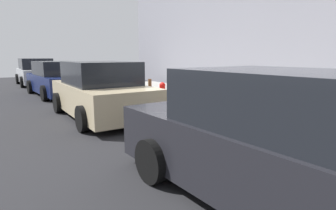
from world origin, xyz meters
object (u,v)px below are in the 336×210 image
(parked_car_charcoal_0, at_px, (288,145))
(parked_car_beige_1, at_px, (101,91))
(parked_car_silver_3, at_px, (36,73))
(suitcase_navy_0, at_px, (334,129))
(suitcase_teal_5, at_px, (230,111))
(bollard_post, at_px, (150,90))
(parked_car_navy_2, at_px, (57,79))
(suitcase_red_2, at_px, (286,119))
(suitcase_olive_3, at_px, (261,117))
(suitcase_red_9, at_px, (182,98))
(suitcase_black_8, at_px, (191,100))
(suitcase_black_1, at_px, (310,128))
(fire_hydrant, at_px, (162,93))
(suitcase_maroon_6, at_px, (215,108))
(suitcase_olive_10, at_px, (175,96))
(suitcase_silver_4, at_px, (245,111))
(suitcase_navy_7, at_px, (203,103))

(parked_car_charcoal_0, relative_size, parked_car_beige_1, 1.09)
(parked_car_charcoal_0, height_order, parked_car_silver_3, same)
(suitcase_navy_0, relative_size, suitcase_teal_5, 1.13)
(bollard_post, xyz_separation_m, parked_car_silver_3, (10.26, 2.13, 0.21))
(parked_car_navy_2, bearing_deg, parked_car_beige_1, 180.00)
(parked_car_charcoal_0, bearing_deg, suitcase_red_2, -57.71)
(suitcase_olive_3, distance_m, parked_car_silver_3, 15.14)
(suitcase_teal_5, xyz_separation_m, suitcase_red_9, (1.96, 0.02, 0.09))
(suitcase_red_9, xyz_separation_m, parked_car_silver_3, (12.07, 2.23, 0.26))
(suitcase_black_8, bearing_deg, suitcase_black_1, -177.61)
(suitcase_navy_0, bearing_deg, fire_hydrant, -0.40)
(suitcase_navy_0, distance_m, parked_car_navy_2, 11.14)
(suitcase_black_1, height_order, suitcase_maroon_6, suitcase_black_1)
(bollard_post, bearing_deg, suitcase_teal_5, -178.31)
(parked_car_charcoal_0, bearing_deg, suitcase_navy_0, -77.42)
(suitcase_olive_3, relative_size, suitcase_maroon_6, 0.85)
(fire_hydrant, distance_m, parked_car_charcoal_0, 6.56)
(suitcase_red_2, distance_m, suitcase_teal_5, 1.50)
(suitcase_black_8, height_order, parked_car_beige_1, parked_car_beige_1)
(suitcase_olive_10, bearing_deg, suitcase_black_8, 173.51)
(suitcase_olive_10, bearing_deg, parked_car_silver_3, 11.31)
(suitcase_silver_4, xyz_separation_m, suitcase_red_9, (2.43, 0.02, 0.01))
(suitcase_red_9, distance_m, bollard_post, 1.81)
(bollard_post, height_order, parked_car_charcoal_0, parked_car_charcoal_0)
(suitcase_black_8, height_order, fire_hydrant, suitcase_black_8)
(suitcase_black_1, bearing_deg, parked_car_beige_1, 25.32)
(suitcase_red_9, relative_size, parked_car_charcoal_0, 0.16)
(bollard_post, distance_m, parked_car_navy_2, 5.13)
(parked_car_beige_1, bearing_deg, suitcase_olive_3, -150.48)
(fire_hydrant, height_order, parked_car_beige_1, parked_car_beige_1)
(parked_car_navy_2, bearing_deg, suitcase_teal_5, -165.09)
(suitcase_red_2, bearing_deg, suitcase_olive_3, 13.50)
(suitcase_navy_7, bearing_deg, suitcase_maroon_6, 176.49)
(suitcase_olive_3, height_order, fire_hydrant, fire_hydrant)
(suitcase_red_2, xyz_separation_m, suitcase_black_8, (3.00, 0.14, 0.03))
(suitcase_black_1, xyz_separation_m, parked_car_beige_1, (4.97, 2.35, 0.35))
(parked_car_navy_2, bearing_deg, suitcase_red_2, -166.70)
(suitcase_black_1, xyz_separation_m, suitcase_red_2, (0.51, 0.00, 0.06))
(suitcase_black_1, relative_size, suitcase_navy_7, 0.96)
(suitcase_black_1, relative_size, suitcase_maroon_6, 1.13)
(suitcase_black_1, bearing_deg, suitcase_red_9, 1.80)
(suitcase_maroon_6, bearing_deg, parked_car_beige_1, 42.50)
(suitcase_maroon_6, distance_m, parked_car_navy_2, 8.22)
(suitcase_navy_7, height_order, suitcase_olive_10, suitcase_olive_10)
(parked_car_charcoal_0, bearing_deg, parked_car_beige_1, -0.00)
(fire_hydrant, height_order, bollard_post, bollard_post)
(suitcase_red_9, bearing_deg, suitcase_silver_4, -179.48)
(suitcase_black_8, distance_m, parked_car_beige_1, 2.65)
(suitcase_maroon_6, bearing_deg, suitcase_black_8, 1.58)
(parked_car_charcoal_0, height_order, parked_car_navy_2, parked_car_charcoal_0)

